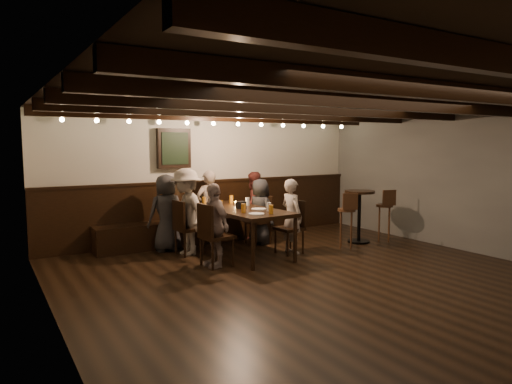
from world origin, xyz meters
TOP-DOWN VIEW (x-y plane):
  - room at (-0.29, 2.21)m, footprint 7.00×7.00m
  - dining_table at (-0.19, 2.05)m, footprint 1.06×2.11m
  - chair_left_near at (-0.94, 2.45)m, footprint 0.44×0.44m
  - chair_left_far at (-0.88, 1.55)m, footprint 0.46×0.46m
  - chair_right_near at (0.49, 2.55)m, footprint 0.43×0.43m
  - chair_right_far at (0.56, 1.65)m, footprint 0.43×0.43m
  - person_bench_left at (-1.15, 2.89)m, footprint 0.67×0.46m
  - person_bench_centre at (-0.26, 3.10)m, footprint 0.51×0.36m
  - person_bench_right at (0.64, 3.01)m, footprint 0.66×0.53m
  - person_left_near at (-0.97, 2.45)m, footprint 0.60×0.96m
  - person_left_far at (-0.91, 1.55)m, footprint 0.36×0.76m
  - person_right_near at (0.53, 2.55)m, footprint 0.42×0.61m
  - person_right_far at (0.59, 1.66)m, footprint 0.33×0.48m
  - pint_a at (-0.52, 2.73)m, footprint 0.07×0.07m
  - pint_b at (0.01, 2.72)m, footprint 0.07×0.07m
  - pint_c at (-0.50, 2.13)m, footprint 0.07×0.07m
  - pint_d at (0.09, 2.27)m, footprint 0.07×0.07m
  - pint_e at (-0.38, 1.59)m, footprint 0.07×0.07m
  - pint_f at (0.05, 1.52)m, footprint 0.07×0.07m
  - pint_g at (-0.09, 1.26)m, footprint 0.07×0.07m
  - plate_near at (-0.29, 1.34)m, footprint 0.24×0.24m
  - plate_far at (0.01, 1.77)m, footprint 0.24×0.24m
  - condiment_caddy at (-0.19, 2.00)m, footprint 0.15×0.10m
  - candle at (-0.09, 2.36)m, footprint 0.05×0.05m
  - high_top_table at (2.14, 1.67)m, footprint 0.55×0.55m
  - bar_stool_left at (1.64, 1.46)m, footprint 0.33×0.35m
  - bar_stool_right at (2.64, 1.51)m, footprint 0.33×0.34m

SIDE VIEW (x-z plane):
  - chair_right_near at x=0.49m, z-range -0.17..0.71m
  - chair_right_far at x=0.56m, z-range -0.17..0.71m
  - chair_left_near at x=-0.94m, z-range -0.18..0.73m
  - chair_left_far at x=-0.88m, z-range -0.18..0.77m
  - bar_stool_left at x=1.64m, z-range -0.13..0.86m
  - bar_stool_right at x=2.64m, z-range -0.13..0.86m
  - person_right_near at x=0.53m, z-range 0.00..1.20m
  - person_right_far at x=0.59m, z-range 0.00..1.25m
  - person_left_far at x=-0.91m, z-range 0.00..1.26m
  - high_top_table at x=2.14m, z-range 0.15..1.12m
  - person_bench_right at x=0.64m, z-range 0.00..1.30m
  - person_bench_left at x=-1.15m, z-range 0.00..1.32m
  - person_bench_centre at x=-0.26m, z-range 0.00..1.35m
  - dining_table at x=-0.19m, z-range 0.32..1.09m
  - person_left_near at x=-0.97m, z-range 0.00..1.43m
  - plate_near at x=-0.29m, z-range 0.77..0.78m
  - plate_far at x=0.01m, z-range 0.77..0.78m
  - candle at x=-0.09m, z-range 0.77..0.82m
  - condiment_caddy at x=-0.19m, z-range 0.77..0.89m
  - pint_a at x=-0.52m, z-range 0.77..0.91m
  - pint_b at x=0.01m, z-range 0.77..0.91m
  - pint_c at x=-0.50m, z-range 0.77..0.91m
  - pint_d at x=0.09m, z-range 0.77..0.91m
  - pint_e at x=-0.38m, z-range 0.77..0.91m
  - pint_f at x=0.05m, z-range 0.77..0.91m
  - pint_g at x=-0.09m, z-range 0.77..0.91m
  - room at x=-0.29m, z-range -2.43..4.57m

